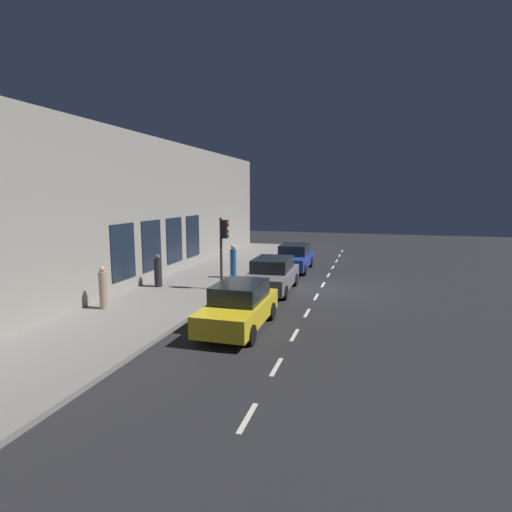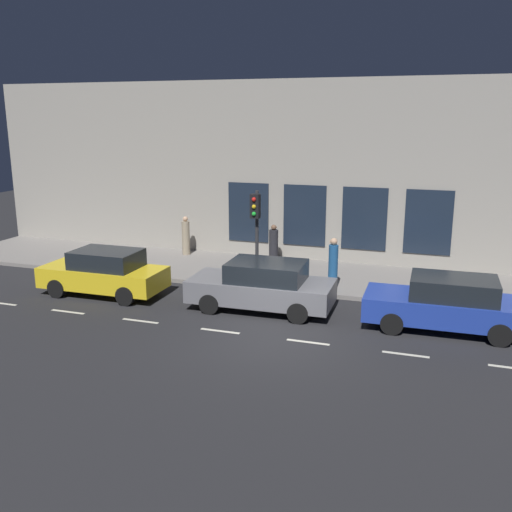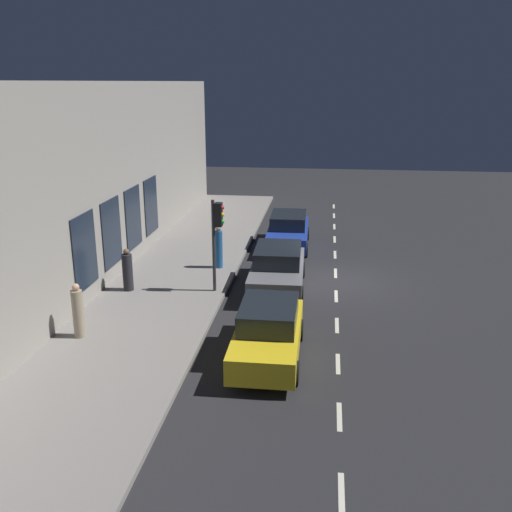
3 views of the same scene
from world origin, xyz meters
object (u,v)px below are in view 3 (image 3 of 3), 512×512
at_px(traffic_light, 217,227).
at_px(pedestrian_0, 128,271).
at_px(parked_car_0, 278,268).
at_px(pedestrian_1, 219,248).
at_px(pedestrian_2, 78,312).
at_px(parked_car_1, 268,332).
at_px(parked_car_2, 288,231).

bearing_deg(traffic_light, pedestrian_0, 5.78).
height_order(parked_car_0, pedestrian_1, pedestrian_1).
bearing_deg(parked_car_0, pedestrian_2, 42.60).
xyz_separation_m(parked_car_0, pedestrian_1, (2.57, -1.76, 0.20)).
xyz_separation_m(parked_car_0, pedestrian_2, (5.46, 5.27, 0.14)).
bearing_deg(parked_car_1, parked_car_0, -87.92).
height_order(traffic_light, pedestrian_1, traffic_light).
distance_m(traffic_light, pedestrian_0, 3.70).
bearing_deg(pedestrian_1, parked_car_0, 143.64).
bearing_deg(parked_car_1, pedestrian_0, -38.45).
xyz_separation_m(pedestrian_1, pedestrian_2, (2.89, 7.03, -0.07)).
relative_size(parked_car_1, parked_car_2, 0.93).
distance_m(traffic_light, pedestrian_2, 5.73).
bearing_deg(pedestrian_1, parked_car_2, -125.93).
xyz_separation_m(pedestrian_0, pedestrian_2, (0.10, 4.01, 0.06)).
xyz_separation_m(parked_car_2, pedestrian_0, (5.36, 6.85, 0.08)).
bearing_deg(parked_car_0, pedestrian_1, -35.68).
relative_size(traffic_light, pedestrian_2, 2.01).
distance_m(parked_car_1, parked_car_2, 11.24).
distance_m(parked_car_1, pedestrian_0, 7.12).
bearing_deg(parked_car_2, pedestrian_2, 62.26).
relative_size(parked_car_0, pedestrian_2, 2.75).
bearing_deg(pedestrian_2, traffic_light, -6.46).
xyz_separation_m(parked_car_0, pedestrian_0, (5.36, 1.26, 0.08)).
bearing_deg(pedestrian_1, pedestrian_0, 45.21).
distance_m(parked_car_1, pedestrian_2, 5.71).
xyz_separation_m(parked_car_0, parked_car_1, (-0.24, 5.66, -0.00)).
bearing_deg(parked_car_2, parked_car_1, 90.16).
height_order(parked_car_0, parked_car_2, same).
distance_m(traffic_light, pedestrian_1, 3.15).
bearing_deg(pedestrian_2, parked_car_0, -14.63).
bearing_deg(pedestrian_0, traffic_light, -31.36).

